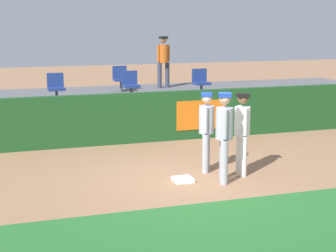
{
  "coord_description": "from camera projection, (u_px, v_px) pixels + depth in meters",
  "views": [
    {
      "loc": [
        -3.9,
        -10.19,
        3.32
      ],
      "look_at": [
        -0.21,
        1.04,
        1.0
      ],
      "focal_mm": 57.52,
      "sensor_mm": 36.0,
      "label": 1
    }
  ],
  "objects": [
    {
      "name": "seat_front_left",
      "position": [
        56.0,
        86.0,
        15.37
      ],
      "size": [
        0.47,
        0.44,
        0.84
      ],
      "color": "#4C4C51",
      "rests_on": "bleacher_platform"
    },
    {
      "name": "player_fielder_home",
      "position": [
        242.0,
        128.0,
        11.64
      ],
      "size": [
        0.41,
        0.54,
        1.79
      ],
      "rotation": [
        0.0,
        0.0,
        -1.74
      ],
      "color": "white",
      "rests_on": "ground_plane"
    },
    {
      "name": "seat_front_right",
      "position": [
        201.0,
        81.0,
        16.73
      ],
      "size": [
        0.48,
        0.44,
        0.84
      ],
      "color": "#4C4C51",
      "rests_on": "bleacher_platform"
    },
    {
      "name": "player_coach_visitor",
      "position": [
        224.0,
        131.0,
        11.05
      ],
      "size": [
        0.46,
        0.5,
        1.88
      ],
      "rotation": [
        0.0,
        0.0,
        -1.92
      ],
      "color": "#9EA3AD",
      "rests_on": "ground_plane"
    },
    {
      "name": "bleacher_platform",
      "position": [
        121.0,
        110.0,
        17.27
      ],
      "size": [
        18.0,
        4.8,
        1.01
      ],
      "primitive_type": "cube",
      "color": "#59595E",
      "rests_on": "ground_plane"
    },
    {
      "name": "seat_front_center",
      "position": [
        131.0,
        83.0,
        16.04
      ],
      "size": [
        0.47,
        0.44,
        0.84
      ],
      "color": "#4C4C51",
      "rests_on": "bleacher_platform"
    },
    {
      "name": "player_runner_visitor",
      "position": [
        206.0,
        126.0,
        11.89
      ],
      "size": [
        0.45,
        0.45,
        1.77
      ],
      "rotation": [
        0.0,
        0.0,
        -2.03
      ],
      "color": "#9EA3AD",
      "rests_on": "ground_plane"
    },
    {
      "name": "field_wall",
      "position": [
        143.0,
        117.0,
        14.84
      ],
      "size": [
        18.0,
        0.26,
        1.38
      ],
      "color": "#19471E",
      "rests_on": "ground_plane"
    },
    {
      "name": "grass_foreground_strip",
      "position": [
        253.0,
        228.0,
        8.75
      ],
      "size": [
        18.0,
        2.8,
        0.01
      ],
      "primitive_type": "cube",
      "color": "#26662B",
      "rests_on": "ground_plane"
    },
    {
      "name": "seat_back_center",
      "position": [
        120.0,
        77.0,
        17.75
      ],
      "size": [
        0.47,
        0.44,
        0.84
      ],
      "color": "#4C4C51",
      "rests_on": "bleacher_platform"
    },
    {
      "name": "spectator_hooded",
      "position": [
        163.0,
        58.0,
        18.66
      ],
      "size": [
        0.49,
        0.41,
        1.78
      ],
      "rotation": [
        0.0,
        0.0,
        3.38
      ],
      "color": "#33384C",
      "rests_on": "bleacher_platform"
    },
    {
      "name": "first_base",
      "position": [
        183.0,
        179.0,
        11.29
      ],
      "size": [
        0.4,
        0.4,
        0.08
      ],
      "primitive_type": "cube",
      "color": "white",
      "rests_on": "ground_plane"
    },
    {
      "name": "ground_plane",
      "position": [
        193.0,
        181.0,
        11.33
      ],
      "size": [
        60.0,
        60.0,
        0.0
      ],
      "primitive_type": "plane",
      "color": "#936B4C"
    }
  ]
}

